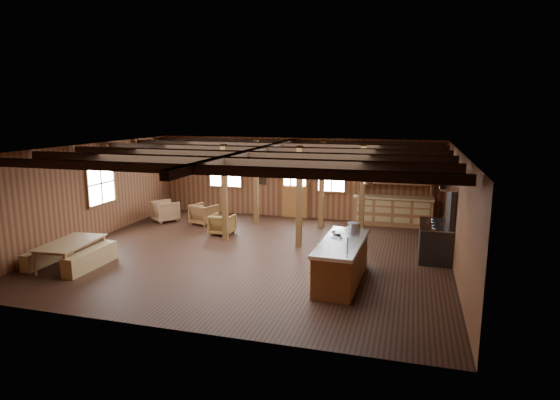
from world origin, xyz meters
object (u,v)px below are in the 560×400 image
Objects in this scene: commercial_range at (438,235)px; armchair_b at (204,214)px; kitchen_island at (341,261)px; dining_table at (73,254)px; armchair_c at (165,211)px; armchair_a at (222,224)px.

commercial_range reaches higher than armchair_b.
commercial_range is (2.10, 2.34, 0.15)m from kitchen_island.
armchair_c is at bearing -2.12° from dining_table.
armchair_b reaches higher than armchair_a.
kitchen_island is 6.49m from dining_table.
commercial_range is 8.91m from armchair_c.
dining_table is (-8.55, -3.05, -0.32)m from commercial_range.
kitchen_island is at bearing -131.91° from commercial_range.
armchair_a is at bearing 145.83° from kitchen_island.
kitchen_island is 3.15m from commercial_range.
dining_table is 4.42m from armchair_a.
dining_table is at bearing 60.25° from armchair_a.
kitchen_island is 3.23× the size of armchair_c.
kitchen_island is 6.60m from armchair_b.
kitchen_island reaches higher than armchair_a.
dining_table is at bearing -160.34° from commercial_range.
armchair_a is 1.50m from armchair_b.
kitchen_island is 3.37× the size of armchair_b.
armchair_a is at bearing -36.40° from dining_table.
armchair_b is at bearing 166.66° from commercial_range.
kitchen_island is 1.32× the size of commercial_range.
commercial_range reaches higher than kitchen_island.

